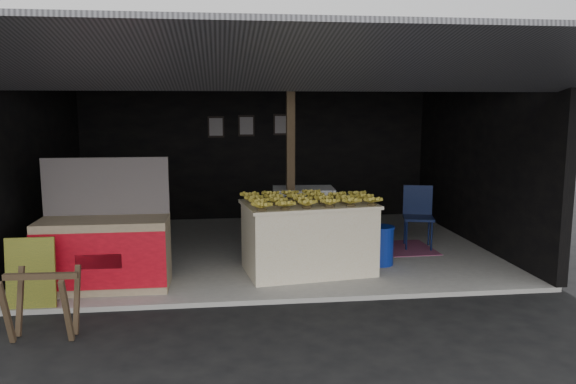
{
  "coord_description": "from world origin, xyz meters",
  "views": [
    {
      "loc": [
        -0.75,
        -6.31,
        2.32
      ],
      "look_at": [
        0.22,
        1.56,
        1.1
      ],
      "focal_mm": 35.0,
      "sensor_mm": 36.0,
      "label": 1
    }
  ],
  "objects": [
    {
      "name": "ground",
      "position": [
        0.0,
        0.0,
        0.0
      ],
      "size": [
        80.0,
        80.0,
        0.0
      ],
      "primitive_type": "plane",
      "color": "black",
      "rests_on": "ground"
    },
    {
      "name": "concrete_slab",
      "position": [
        0.0,
        2.5,
        0.03
      ],
      "size": [
        7.0,
        5.0,
        0.06
      ],
      "primitive_type": "cube",
      "color": "gray",
      "rests_on": "ground"
    },
    {
      "name": "shophouse",
      "position": [
        0.0,
        2.82,
        2.1
      ],
      "size": [
        7.4,
        7.29,
        3.02
      ],
      "color": "black",
      "rests_on": "ground"
    },
    {
      "name": "banana_table",
      "position": [
        0.44,
        1.08,
        0.54
      ],
      "size": [
        1.87,
        1.29,
        0.96
      ],
      "rotation": [
        0.0,
        0.0,
        0.14
      ],
      "color": "white",
      "rests_on": "concrete_slab"
    },
    {
      "name": "banana_pile",
      "position": [
        0.44,
        1.08,
        1.12
      ],
      "size": [
        1.73,
        1.18,
        0.19
      ],
      "primitive_type": null,
      "rotation": [
        0.0,
        0.0,
        0.14
      ],
      "color": "gold",
      "rests_on": "banana_table"
    },
    {
      "name": "white_crate",
      "position": [
        0.52,
        2.05,
        0.57
      ],
      "size": [
        0.96,
        0.69,
        1.02
      ],
      "rotation": [
        0.0,
        0.0,
        -0.07
      ],
      "color": "white",
      "rests_on": "concrete_slab"
    },
    {
      "name": "neighbor_stall",
      "position": [
        -2.19,
        0.69,
        0.55
      ],
      "size": [
        1.57,
        0.71,
        1.62
      ],
      "rotation": [
        0.0,
        0.0,
        -0.0
      ],
      "color": "#998466",
      "rests_on": "concrete_slab"
    },
    {
      "name": "green_signboard",
      "position": [
        -2.88,
        0.09,
        0.46
      ],
      "size": [
        0.54,
        0.11,
        0.8
      ],
      "primitive_type": "cube",
      "rotation": [
        -0.09,
        0.0,
        0.0
      ],
      "color": "black",
      "rests_on": "concrete_slab"
    },
    {
      "name": "sawhorse",
      "position": [
        -2.52,
        -0.72,
        0.44
      ],
      "size": [
        0.72,
        0.63,
        0.69
      ],
      "rotation": [
        0.0,
        0.0,
        -0.04
      ],
      "color": "#463523",
      "rests_on": "ground"
    },
    {
      "name": "water_barrel",
      "position": [
        1.53,
        1.3,
        0.33
      ],
      "size": [
        0.36,
        0.36,
        0.53
      ],
      "primitive_type": "cylinder",
      "color": "navy",
      "rests_on": "concrete_slab"
    },
    {
      "name": "plastic_chair",
      "position": [
        2.42,
        2.26,
        0.64
      ],
      "size": [
        0.57,
        0.57,
        0.99
      ],
      "rotation": [
        0.0,
        0.0,
        -0.25
      ],
      "color": "#091233",
      "rests_on": "concrete_slab"
    },
    {
      "name": "magenta_rug",
      "position": [
        1.86,
        2.14,
        0.07
      ],
      "size": [
        1.52,
        1.04,
        0.01
      ],
      "primitive_type": "cube",
      "rotation": [
        0.0,
        0.0,
        0.02
      ],
      "color": "#7D1B51",
      "rests_on": "concrete_slab"
    },
    {
      "name": "picture_frames",
      "position": [
        -0.17,
        4.89,
        1.93
      ],
      "size": [
        1.62,
        0.04,
        0.46
      ],
      "color": "black",
      "rests_on": "shophouse"
    }
  ]
}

